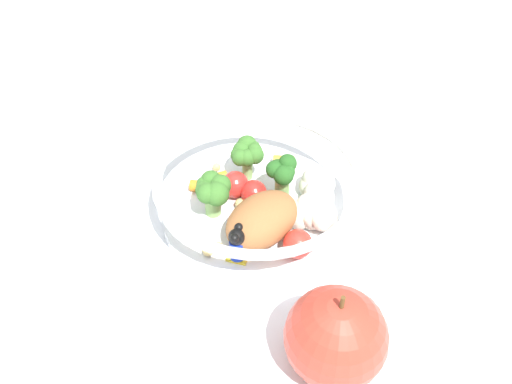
# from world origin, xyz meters

# --- Properties ---
(ground_plane) EXTENTS (2.40, 2.40, 0.00)m
(ground_plane) POSITION_xyz_m (0.00, 0.00, 0.00)
(ground_plane) COLOR white
(food_container) EXTENTS (0.21, 0.21, 0.06)m
(food_container) POSITION_xyz_m (0.01, -0.01, 0.03)
(food_container) COLOR white
(food_container) RESTS_ON ground_plane
(loose_apple) EXTENTS (0.08, 0.08, 0.09)m
(loose_apple) POSITION_xyz_m (-0.08, -0.15, 0.04)
(loose_apple) COLOR #BC3828
(loose_apple) RESTS_ON ground_plane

